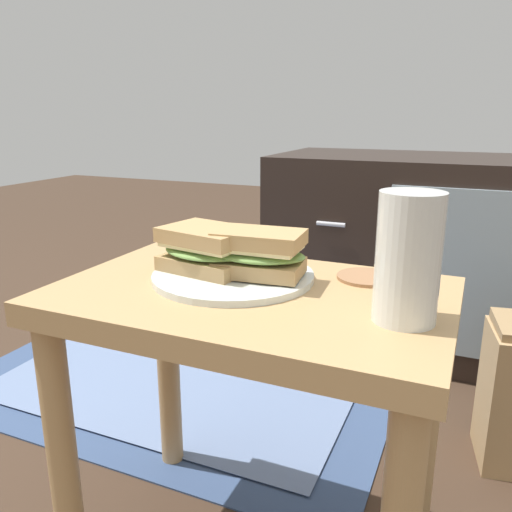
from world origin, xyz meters
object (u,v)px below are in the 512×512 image
at_px(sandwich_back, 260,253).
at_px(coaster, 366,277).
at_px(plate, 233,276).
at_px(tv_cabinet, 436,255).
at_px(beer_glass, 408,260).
at_px(sandwich_front, 207,249).

relative_size(sandwich_back, coaster, 1.63).
bearing_deg(sandwich_back, plate, -179.14).
height_order(tv_cabinet, beer_glass, beer_glass).
bearing_deg(sandwich_back, coaster, 29.48).
height_order(tv_cabinet, plate, tv_cabinet).
relative_size(tv_cabinet, sandwich_front, 6.10).
bearing_deg(beer_glass, plate, 166.48).
height_order(plate, beer_glass, beer_glass).
bearing_deg(sandwich_front, tv_cabinet, 73.52).
xyz_separation_m(sandwich_front, sandwich_back, (0.09, 0.00, 0.00)).
bearing_deg(plate, sandwich_back, 0.86).
relative_size(plate, sandwich_back, 1.69).
xyz_separation_m(plate, coaster, (0.19, 0.08, -0.00)).
height_order(tv_cabinet, coaster, tv_cabinet).
distance_m(plate, sandwich_back, 0.06).
bearing_deg(plate, beer_glass, -13.52).
xyz_separation_m(tv_cabinet, sandwich_back, (-0.18, -0.92, 0.22)).
distance_m(tv_cabinet, sandwich_back, 0.96).
height_order(plate, sandwich_back, sandwich_back).
bearing_deg(tv_cabinet, sandwich_back, -101.42).
relative_size(tv_cabinet, coaster, 10.81).
height_order(sandwich_front, beer_glass, beer_glass).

